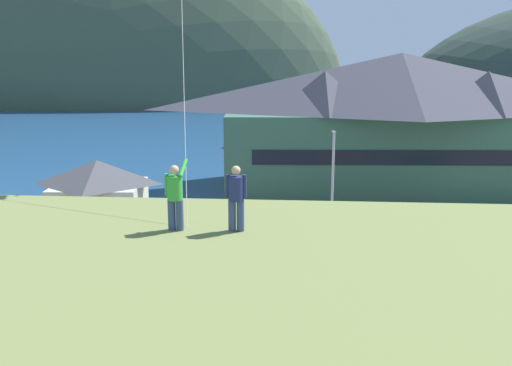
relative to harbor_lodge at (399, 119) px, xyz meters
name	(u,v)px	position (x,y,z in m)	size (l,w,h in m)	color
ground_plane	(238,305)	(-10.75, -22.89, -5.86)	(600.00, 600.00, 0.00)	#66604C
parking_lot_pad	(247,263)	(-10.75, -17.89, -5.81)	(40.00, 20.00, 0.10)	gray
bay_water	(279,129)	(-10.75, 37.11, -5.84)	(360.00, 84.00, 0.03)	navy
far_hill_west_ridge	(73,101)	(-61.11, 85.18, -5.86)	(127.57, 51.46, 84.74)	#3D4C38
harbor_lodge	(399,119)	(0.00, 0.00, 0.00)	(29.81, 12.65, 11.04)	#38604C
storage_shed_near_lot	(99,199)	(-19.94, -14.31, -3.34)	(5.78, 4.85, 4.87)	beige
storage_shed_waterside	(261,158)	(-11.24, 1.75, -3.69)	(5.57, 4.60, 4.19)	#756B5B
wharf_dock	(279,158)	(-10.01, 12.04, -5.51)	(3.20, 11.77, 0.70)	#70604C
moored_boat_wharfside	(250,151)	(-13.23, 13.60, -5.14)	(2.10, 5.75, 2.16)	#23564C
moored_boat_outer_mooring	(311,150)	(-6.64, 14.78, -5.14)	(2.20, 6.54, 2.16)	navy
moored_boat_inner_slip	(247,157)	(-13.21, 10.37, -5.14)	(1.99, 5.62, 2.16)	navy
parked_car_front_row_end	(287,239)	(-8.65, -16.70, -4.79)	(4.35, 2.36, 1.82)	slate
parked_car_mid_row_center	(353,286)	(-5.66, -22.96, -4.79)	(4.21, 2.08, 1.82)	navy
parked_car_corner_spot	(64,277)	(-18.69, -22.86, -4.79)	(4.27, 2.20, 1.82)	#9EA3A8
parked_car_mid_row_far	(390,245)	(-3.18, -17.23, -4.79)	(4.25, 2.16, 1.82)	#B28923
parked_car_front_row_silver	(191,232)	(-14.15, -15.88, -4.79)	(4.24, 2.14, 1.82)	navy
parked_car_front_row_red	(231,287)	(-10.99, -23.40, -4.79)	(4.24, 2.13, 1.82)	slate
parking_light_pole	(333,175)	(-5.99, -12.33, -2.08)	(0.24, 0.78, 6.30)	#ADADB2
person_kite_flyer	(175,195)	(-11.36, -32.22, 1.55)	(0.56, 0.64, 1.86)	#384770
person_companion	(236,196)	(-9.77, -32.19, 1.53)	(0.55, 0.40, 1.74)	#384770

